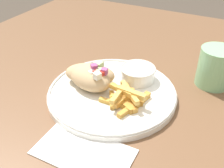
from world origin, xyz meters
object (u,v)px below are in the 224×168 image
(plate, at_px, (112,93))
(pita_sandwich_near, at_px, (90,78))
(pita_sandwich_far, at_px, (90,74))
(sauce_ramekin, at_px, (137,73))
(fries_pile, at_px, (126,99))
(water_glass, at_px, (215,69))

(plate, bearing_deg, pita_sandwich_near, -168.76)
(pita_sandwich_far, bearing_deg, sauce_ramekin, 18.61)
(pita_sandwich_far, relative_size, sauce_ramekin, 1.56)
(plate, relative_size, fries_pile, 2.66)
(plate, height_order, water_glass, water_glass)
(plate, height_order, pita_sandwich_far, pita_sandwich_far)
(fries_pile, height_order, water_glass, water_glass)
(pita_sandwich_far, height_order, water_glass, water_glass)
(plate, distance_m, pita_sandwich_near, 0.06)
(plate, relative_size, sauce_ramekin, 3.47)
(pita_sandwich_far, distance_m, sauce_ramekin, 0.11)
(fries_pile, bearing_deg, pita_sandwich_near, 171.05)
(water_glass, bearing_deg, pita_sandwich_near, -145.48)
(pita_sandwich_near, xyz_separation_m, pita_sandwich_far, (-0.01, 0.02, -0.00))
(plate, distance_m, fries_pile, 0.06)
(pita_sandwich_near, relative_size, pita_sandwich_far, 0.89)
(plate, bearing_deg, sauce_ramekin, 66.36)
(plate, xyz_separation_m, pita_sandwich_near, (-0.05, -0.01, 0.03))
(fries_pile, bearing_deg, water_glass, 51.08)
(fries_pile, bearing_deg, plate, 151.54)
(sauce_ramekin, height_order, water_glass, water_glass)
(pita_sandwich_near, distance_m, fries_pile, 0.10)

